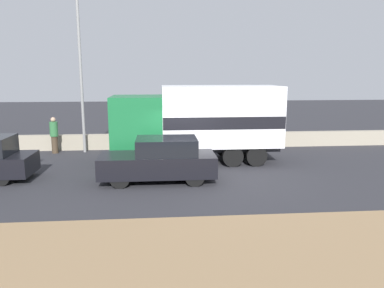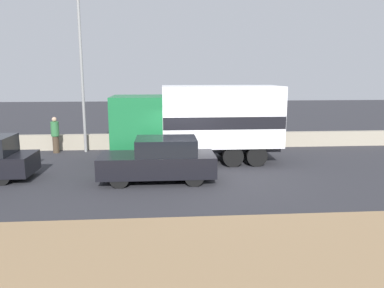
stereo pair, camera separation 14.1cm
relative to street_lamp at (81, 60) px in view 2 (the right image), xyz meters
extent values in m
plane|color=#2D2D33|center=(4.70, -5.28, -4.48)|extent=(80.00, 80.00, 0.00)
cube|color=#937551|center=(4.70, -11.42, -4.46)|extent=(60.00, 4.57, 0.04)
cube|color=#A39984|center=(4.70, 0.61, -4.09)|extent=(60.00, 0.35, 0.79)
cylinder|color=gray|center=(0.00, 0.00, -0.69)|extent=(0.14, 0.14, 7.59)
cube|color=#196B38|center=(2.79, -2.57, -2.82)|extent=(2.15, 2.33, 2.52)
cube|color=black|center=(1.73, -2.57, -2.32)|extent=(0.06, 1.98, 1.11)
cube|color=#2D2D33|center=(6.40, -2.57, -3.83)|extent=(5.08, 1.33, 0.25)
cube|color=white|center=(6.40, -2.57, -2.42)|extent=(5.08, 2.42, 2.56)
cube|color=black|center=(6.40, -2.57, -2.62)|extent=(5.06, 2.44, 0.51)
cylinder|color=black|center=(2.79, -3.56, -4.04)|extent=(0.88, 0.28, 0.88)
cylinder|color=black|center=(2.79, -1.58, -4.04)|extent=(0.88, 0.28, 0.88)
cylinder|color=black|center=(7.80, -3.56, -4.04)|extent=(0.88, 0.28, 0.88)
cylinder|color=black|center=(7.80, -1.58, -4.04)|extent=(0.88, 0.28, 0.88)
cylinder|color=black|center=(6.79, -3.56, -4.04)|extent=(0.88, 0.28, 0.88)
cylinder|color=black|center=(6.79, -1.58, -4.04)|extent=(0.88, 0.28, 0.88)
cube|color=black|center=(3.65, -5.50, -3.86)|extent=(4.15, 1.71, 0.75)
cube|color=black|center=(3.98, -5.50, -3.18)|extent=(2.16, 1.57, 0.59)
cylinder|color=black|center=(2.36, -6.23, -4.14)|extent=(0.67, 0.20, 0.67)
cylinder|color=black|center=(2.36, -4.77, -4.14)|extent=(0.67, 0.20, 0.67)
cylinder|color=black|center=(4.93, -6.23, -4.14)|extent=(0.67, 0.20, 0.67)
cylinder|color=black|center=(4.93, -4.77, -4.14)|extent=(0.67, 0.20, 0.67)
cylinder|color=black|center=(-1.80, -5.57, -4.18)|extent=(0.60, 0.20, 0.60)
cylinder|color=black|center=(-1.80, -4.09, -4.18)|extent=(0.60, 0.20, 0.60)
cylinder|color=#473828|center=(-1.41, -0.13, -4.06)|extent=(0.30, 0.30, 0.84)
cylinder|color=#33723F|center=(-1.41, -0.13, -3.28)|extent=(0.39, 0.39, 0.70)
sphere|color=tan|center=(-1.41, -0.13, -2.82)|extent=(0.23, 0.23, 0.23)
camera|label=1|loc=(3.74, -18.70, -0.62)|focal=35.00mm
camera|label=2|loc=(3.88, -18.71, -0.62)|focal=35.00mm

